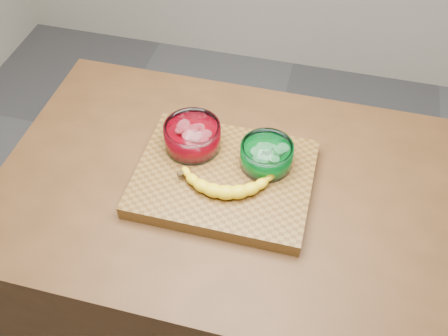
# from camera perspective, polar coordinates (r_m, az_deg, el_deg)

# --- Properties ---
(ground) EXTENTS (3.50, 3.50, 0.00)m
(ground) POSITION_cam_1_polar(r_m,az_deg,el_deg) (2.09, 0.00, -17.51)
(ground) COLOR #56565A
(ground) RESTS_ON ground
(counter) EXTENTS (1.20, 0.80, 0.90)m
(counter) POSITION_cam_1_polar(r_m,az_deg,el_deg) (1.69, 0.00, -11.43)
(counter) COLOR #4E2F17
(counter) RESTS_ON ground
(cutting_board) EXTENTS (0.45, 0.35, 0.04)m
(cutting_board) POSITION_cam_1_polar(r_m,az_deg,el_deg) (1.30, 0.00, -1.16)
(cutting_board) COLOR brown
(cutting_board) RESTS_ON counter
(bowl_red) EXTENTS (0.15, 0.15, 0.07)m
(bowl_red) POSITION_cam_1_polar(r_m,az_deg,el_deg) (1.33, -3.62, 3.64)
(bowl_red) COLOR white
(bowl_red) RESTS_ON cutting_board
(bowl_green) EXTENTS (0.14, 0.14, 0.06)m
(bowl_green) POSITION_cam_1_polar(r_m,az_deg,el_deg) (1.28, 4.89, 1.48)
(bowl_green) COLOR white
(bowl_green) RESTS_ON cutting_board
(banana) EXTENTS (0.27, 0.14, 0.04)m
(banana) POSITION_cam_1_polar(r_m,az_deg,el_deg) (1.24, 0.17, -1.42)
(banana) COLOR yellow
(banana) RESTS_ON cutting_board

